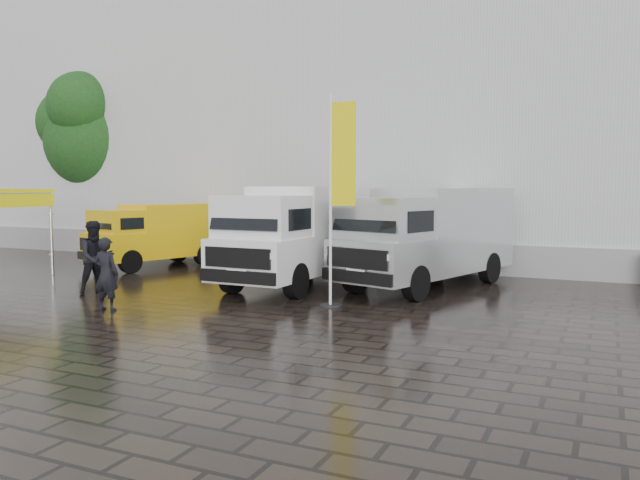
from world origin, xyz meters
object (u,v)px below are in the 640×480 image
(van_yellow, at_px, (157,236))
(van_silver, at_px, (428,238))
(person_tent, at_px, (96,258))
(person_front, at_px, (106,274))
(flagpole, at_px, (338,189))
(van_white, at_px, (301,236))

(van_yellow, relative_size, van_silver, 0.75)
(person_tent, bearing_deg, person_front, -103.36)
(person_tent, bearing_deg, flagpole, -53.94)
(person_tent, bearing_deg, van_white, -21.69)
(van_white, distance_m, van_silver, 3.62)
(flagpole, relative_size, person_front, 2.95)
(van_white, relative_size, person_front, 3.89)
(van_yellow, xyz_separation_m, flagpole, (8.79, -4.18, 1.66))
(van_white, bearing_deg, person_front, -112.34)
(van_yellow, bearing_deg, van_white, 4.46)
(person_front, bearing_deg, flagpole, -155.90)
(van_white, height_order, flagpole, flagpole)
(van_silver, relative_size, person_tent, 3.33)
(flagpole, height_order, person_front, flagpole)
(van_yellow, height_order, person_front, van_yellow)
(van_yellow, bearing_deg, van_silver, 15.04)
(flagpole, height_order, person_tent, flagpole)
(van_white, relative_size, person_tent, 3.39)
(van_white, height_order, van_silver, van_white)
(flagpole, xyz_separation_m, person_front, (-4.61, -2.65, -1.93))
(person_front, height_order, person_tent, person_tent)
(van_silver, xyz_separation_m, person_tent, (-7.67, -4.76, -0.43))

